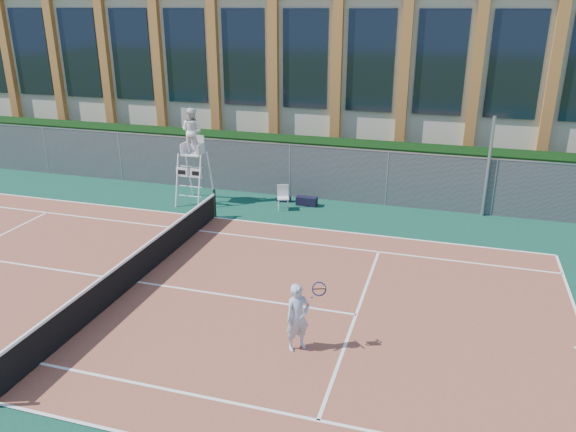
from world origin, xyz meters
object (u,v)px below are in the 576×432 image
(steel_pole, at_px, (488,167))
(plastic_chair, at_px, (283,195))
(umpire_chair, at_px, (192,133))
(tennis_player, at_px, (298,317))

(steel_pole, relative_size, plastic_chair, 3.98)
(umpire_chair, xyz_separation_m, plastic_chair, (3.67, 0.18, -2.25))
(plastic_chair, distance_m, tennis_player, 9.65)
(steel_pole, distance_m, umpire_chair, 11.33)
(plastic_chair, relative_size, tennis_player, 0.58)
(plastic_chair, bearing_deg, steel_pole, 11.04)
(steel_pole, height_order, tennis_player, steel_pole)
(umpire_chair, relative_size, tennis_player, 2.33)
(steel_pole, distance_m, tennis_player, 11.48)
(umpire_chair, bearing_deg, steel_pole, 8.39)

